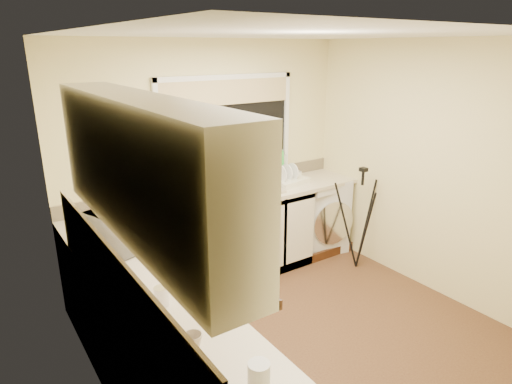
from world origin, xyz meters
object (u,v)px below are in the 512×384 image
object	(u,v)px
dish_rack	(288,181)
soap_bottle_clear	(281,158)
plant_a	(180,175)
cup_back	(297,175)
tripod	(360,219)
kettle	(127,238)
microwave	(121,229)
laptop	(186,199)
plant_b	(213,168)
plant_c	(231,167)
glass_jug	(259,377)
steel_jar	(161,296)
cup_left	(193,342)
plant_d	(249,161)
washing_machine	(315,213)
soap_bottle_green	(280,156)

from	to	relation	value
dish_rack	soap_bottle_clear	size ratio (longest dim) A/B	2.07
plant_a	cup_back	distance (m)	1.45
tripod	kettle	bearing A→B (deg)	170.54
microwave	soap_bottle_clear	xyz separation A→B (m)	(2.13, 0.76, 0.11)
laptop	dish_rack	world-z (taller)	laptop
plant_b	cup_back	distance (m)	1.07
plant_c	soap_bottle_clear	bearing A→B (deg)	2.59
soap_bottle_clear	plant_c	bearing A→B (deg)	-177.41
glass_jug	microwave	world-z (taller)	microwave
glass_jug	steel_jar	distance (m)	0.90
glass_jug	cup_left	distance (m)	0.44
dish_rack	plant_b	bearing A→B (deg)	156.19
tripod	microwave	world-z (taller)	microwave
laptop	plant_d	bearing A→B (deg)	18.99
washing_machine	plant_c	distance (m)	1.30
steel_jar	kettle	bearing A→B (deg)	84.51
laptop	microwave	world-z (taller)	microwave
washing_machine	plant_a	size ratio (longest dim) A/B	4.18
dish_rack	cup_left	bearing A→B (deg)	-147.86
plant_c	cup_left	xyz separation A→B (m)	(-1.54, -2.16, -0.21)
kettle	washing_machine	bearing A→B (deg)	15.63
microwave	plant_b	xyz separation A→B (m)	(1.23, 0.76, 0.13)
dish_rack	plant_b	xyz separation A→B (m)	(-0.84, 0.20, 0.24)
kettle	microwave	world-z (taller)	microwave
glass_jug	plant_b	world-z (taller)	plant_b
washing_machine	plant_d	distance (m)	1.12
laptop	steel_jar	distance (m)	1.78
plant_b	plant_c	world-z (taller)	plant_b
washing_machine	soap_bottle_green	bearing A→B (deg)	169.20
plant_a	soap_bottle_clear	xyz separation A→B (m)	(1.29, 0.02, -0.01)
plant_b	soap_bottle_clear	size ratio (longest dim) A/B	1.18
plant_a	soap_bottle_green	world-z (taller)	soap_bottle_green
washing_machine	steel_jar	xyz separation A→B (m)	(-2.58, -1.53, 0.51)
kettle	tripod	size ratio (longest dim) A/B	0.20
plant_a	kettle	bearing A→B (deg)	-134.05
cup_back	dish_rack	bearing A→B (deg)	-157.49
tripod	glass_jug	bearing A→B (deg)	-155.81
kettle	cup_left	size ratio (longest dim) A/B	2.33
dish_rack	glass_jug	xyz separation A→B (m)	(-2.07, -2.41, 0.04)
kettle	soap_bottle_green	bearing A→B (deg)	22.48
washing_machine	glass_jug	distance (m)	3.52
microwave	washing_machine	bearing A→B (deg)	-95.97
steel_jar	plant_c	size ratio (longest dim) A/B	0.55
washing_machine	microwave	size ratio (longest dim) A/B	1.82
washing_machine	soap_bottle_clear	bearing A→B (deg)	163.19
cup_left	soap_bottle_clear	bearing A→B (deg)	44.40
steel_jar	cup_left	distance (m)	0.47
glass_jug	cup_back	bearing A→B (deg)	47.71
plant_a	plant_b	distance (m)	0.39
glass_jug	steel_jar	bearing A→B (deg)	95.28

